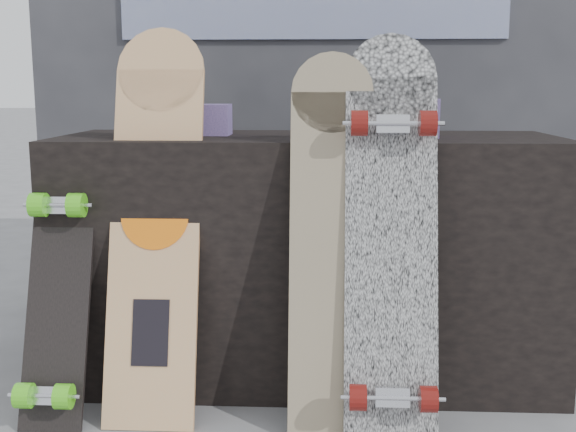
# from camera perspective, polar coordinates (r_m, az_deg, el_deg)

# --- Properties ---
(vendor_table) EXTENTS (1.60, 0.60, 0.80)m
(vendor_table) POSITION_cam_1_polar(r_m,az_deg,el_deg) (2.41, 1.58, -3.19)
(vendor_table) COLOR black
(vendor_table) RESTS_ON ground
(booth) EXTENTS (2.40, 0.22, 2.20)m
(booth) POSITION_cam_1_polar(r_m,az_deg,el_deg) (3.19, 2.01, 12.80)
(booth) COLOR #313136
(booth) RESTS_ON ground
(merch_box_purple) EXTENTS (0.18, 0.12, 0.10)m
(merch_box_purple) POSITION_cam_1_polar(r_m,az_deg,el_deg) (2.40, -6.76, 7.57)
(merch_box_purple) COLOR navy
(merch_box_purple) RESTS_ON vendor_table
(merch_box_small) EXTENTS (0.14, 0.14, 0.12)m
(merch_box_small) POSITION_cam_1_polar(r_m,az_deg,el_deg) (2.31, 9.92, 7.64)
(merch_box_small) COLOR navy
(merch_box_small) RESTS_ON vendor_table
(merch_box_flat) EXTENTS (0.22, 0.10, 0.06)m
(merch_box_flat) POSITION_cam_1_polar(r_m,az_deg,el_deg) (2.35, 5.91, 7.05)
(merch_box_flat) COLOR #D1B78C
(merch_box_flat) RESTS_ON vendor_table
(longboard_geisha) EXTENTS (0.26, 0.36, 1.14)m
(longboard_geisha) POSITION_cam_1_polar(r_m,az_deg,el_deg) (2.15, -10.41, 0.43)
(longboard_geisha) COLOR tan
(longboard_geisha) RESTS_ON ground
(longboard_celtic) EXTENTS (0.23, 0.25, 1.06)m
(longboard_celtic) POSITION_cam_1_polar(r_m,az_deg,el_deg) (2.01, 3.43, -1.18)
(longboard_celtic) COLOR beige
(longboard_celtic) RESTS_ON ground
(longboard_cascadia) EXTENTS (0.25, 0.36, 1.11)m
(longboard_cascadia) POSITION_cam_1_polar(r_m,az_deg,el_deg) (1.99, 8.17, -1.00)
(longboard_cascadia) COLOR white
(longboard_cascadia) RESTS_ON ground
(skateboard_dark) EXTENTS (0.18, 0.35, 0.79)m
(skateboard_dark) POSITION_cam_1_polar(r_m,az_deg,el_deg) (2.19, -17.74, -5.02)
(skateboard_dark) COLOR black
(skateboard_dark) RESTS_ON ground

